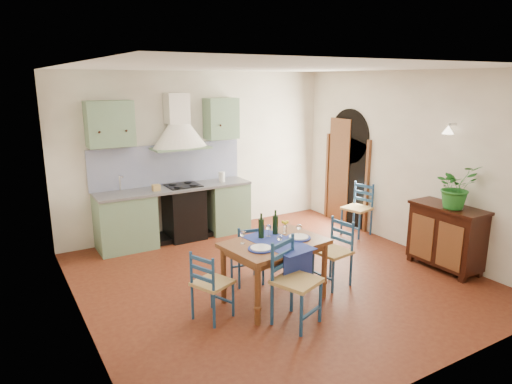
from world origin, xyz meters
TOP-DOWN VIEW (x-y plane):
  - floor at (0.00, 0.00)m, footprint 5.00×5.00m
  - back_wall at (-0.47, 2.29)m, footprint 5.00×0.96m
  - right_wall at (2.50, 0.28)m, footprint 0.26×5.00m
  - left_wall at (-2.50, 0.00)m, footprint 0.04×5.00m
  - ceiling at (0.00, 0.00)m, footprint 5.00×5.00m
  - dining_table at (-0.36, -0.52)m, footprint 1.30×1.00m
  - chair_near at (-0.48, -1.08)m, footprint 0.58×0.58m
  - chair_far at (-0.41, 0.08)m, footprint 0.45×0.45m
  - chair_left at (-1.24, -0.54)m, footprint 0.50×0.50m
  - chair_right at (0.55, -0.54)m, footprint 0.47×0.47m
  - chair_spare at (2.23, 0.81)m, footprint 0.51×0.51m
  - sideboard at (2.26, -0.95)m, footprint 0.50×1.05m
  - potted_plant at (2.22, -1.05)m, footprint 0.63×0.58m

SIDE VIEW (x-z plane):
  - floor at x=0.00m, z-range 0.00..0.00m
  - chair_left at x=-1.24m, z-range 0.01..0.83m
  - chair_far at x=-0.41m, z-range 0.01..0.85m
  - chair_right at x=0.55m, z-range 0.02..0.89m
  - chair_spare at x=2.23m, z-range 0.02..0.93m
  - chair_near at x=-0.48m, z-range 0.02..0.98m
  - sideboard at x=2.26m, z-range 0.04..0.98m
  - dining_table at x=-0.36m, z-range 0.14..1.22m
  - back_wall at x=-0.47m, z-range -0.35..2.45m
  - potted_plant at x=2.22m, z-range 0.94..1.54m
  - right_wall at x=2.50m, z-range -0.06..2.74m
  - left_wall at x=-2.50m, z-range 0.00..2.80m
  - ceiling at x=0.00m, z-range 2.80..2.81m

